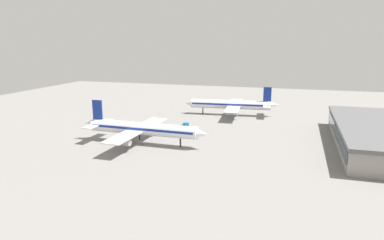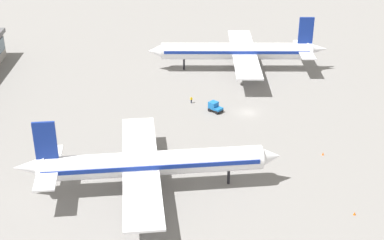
{
  "view_description": "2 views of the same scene",
  "coord_description": "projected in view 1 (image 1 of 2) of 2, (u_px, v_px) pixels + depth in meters",
  "views": [
    {
      "loc": [
        -139.26,
        -52.46,
        36.21
      ],
      "look_at": [
        5.17,
        -8.75,
        2.18
      ],
      "focal_mm": 32.51,
      "sensor_mm": 36.0,
      "label": 1
    },
    {
      "loc": [
        117.54,
        -15.84,
        56.47
      ],
      "look_at": [
        12.02,
        -13.29,
        4.16
      ],
      "focal_mm": 52.15,
      "sensor_mm": 36.0,
      "label": 2
    }
  ],
  "objects": [
    {
      "name": "baggage_tug",
      "position": [
        185.0,
        125.0,
        149.55
      ],
      "size": [
        3.69,
        3.72,
        2.3
      ],
      "rotation": [
        0.0,
        0.0,
        3.95
      ],
      "color": "black",
      "rests_on": "ground"
    },
    {
      "name": "safety_cone_mid_apron",
      "position": [
        172.0,
        107.0,
        194.53
      ],
      "size": [
        0.44,
        0.44,
        0.6
      ],
      "primitive_type": "cone",
      "color": "#EA590C",
      "rests_on": "ground"
    },
    {
      "name": "airplane_taxiing",
      "position": [
        231.0,
        105.0,
        175.09
      ],
      "size": [
        38.53,
        47.89,
        14.56
      ],
      "rotation": [
        0.0,
        0.0,
        1.66
      ],
      "color": "white",
      "rests_on": "ground"
    },
    {
      "name": "safety_cone_near_gate",
      "position": [
        159.0,
        115.0,
        175.34
      ],
      "size": [
        0.44,
        0.44,
        0.6
      ],
      "primitive_type": "cone",
      "color": "#EA590C",
      "rests_on": "ground"
    },
    {
      "name": "ground_crew_worker",
      "position": [
        194.0,
        129.0,
        143.6
      ],
      "size": [
        0.49,
        0.55,
        1.67
      ],
      "rotation": [
        0.0,
        0.0,
        2.8
      ],
      "color": "#1E2338",
      "rests_on": "ground"
    },
    {
      "name": "ground",
      "position": [
        170.0,
        126.0,
        152.81
      ],
      "size": [
        288.0,
        288.0,
        0.0
      ],
      "primitive_type": "plane",
      "color": "gray"
    },
    {
      "name": "terminal_building",
      "position": [
        369.0,
        135.0,
        122.1
      ],
      "size": [
        67.71,
        22.25,
        8.25
      ],
      "color": "#9E9993",
      "rests_on": "ground"
    },
    {
      "name": "airplane_at_gate",
      "position": [
        141.0,
        129.0,
        125.83
      ],
      "size": [
        39.44,
        49.28,
        15.01
      ],
      "rotation": [
        0.0,
        0.0,
        4.69
      ],
      "color": "white",
      "rests_on": "ground"
    },
    {
      "name": "pushback_tractor",
      "position": [
        204.0,
        103.0,
        204.67
      ],
      "size": [
        2.36,
        4.48,
        1.9
      ],
      "rotation": [
        0.0,
        0.0,
        4.76
      ],
      "color": "black",
      "rests_on": "ground"
    }
  ]
}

